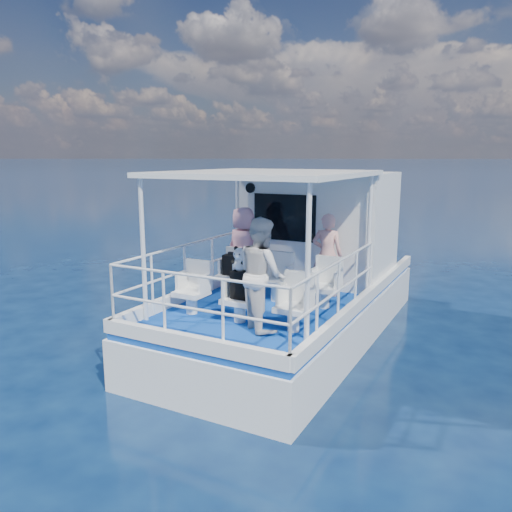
% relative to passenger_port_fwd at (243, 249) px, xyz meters
% --- Properties ---
extents(ground, '(2000.00, 2000.00, 0.00)m').
position_rel_passenger_port_fwd_xyz_m(ground, '(0.88, -0.59, -1.69)').
color(ground, '#081A3C').
rests_on(ground, ground).
extents(hull, '(3.00, 7.00, 1.60)m').
position_rel_passenger_port_fwd_xyz_m(hull, '(0.88, 0.41, -1.69)').
color(hull, white).
rests_on(hull, ground).
extents(deck, '(2.90, 6.90, 0.10)m').
position_rel_passenger_port_fwd_xyz_m(deck, '(0.88, 0.41, -0.84)').
color(deck, '#0A3692').
rests_on(deck, hull).
extents(cabin, '(2.85, 2.00, 2.20)m').
position_rel_passenger_port_fwd_xyz_m(cabin, '(0.88, 1.71, 0.31)').
color(cabin, white).
rests_on(cabin, deck).
extents(canopy, '(3.00, 3.20, 0.08)m').
position_rel_passenger_port_fwd_xyz_m(canopy, '(0.88, -0.79, 1.45)').
color(canopy, white).
rests_on(canopy, cabin).
extents(canopy_posts, '(2.77, 2.97, 2.20)m').
position_rel_passenger_port_fwd_xyz_m(canopy_posts, '(0.88, -0.84, 0.31)').
color(canopy_posts, white).
rests_on(canopy_posts, deck).
extents(railings, '(2.84, 3.59, 1.00)m').
position_rel_passenger_port_fwd_xyz_m(railings, '(0.88, -1.17, -0.29)').
color(railings, white).
rests_on(railings, deck).
extents(seat_port_fwd, '(0.48, 0.46, 0.38)m').
position_rel_passenger_port_fwd_xyz_m(seat_port_fwd, '(-0.02, -0.39, -0.60)').
color(seat_port_fwd, white).
rests_on(seat_port_fwd, deck).
extents(seat_center_fwd, '(0.48, 0.46, 0.38)m').
position_rel_passenger_port_fwd_xyz_m(seat_center_fwd, '(0.88, -0.39, -0.60)').
color(seat_center_fwd, white).
rests_on(seat_center_fwd, deck).
extents(seat_stbd_fwd, '(0.48, 0.46, 0.38)m').
position_rel_passenger_port_fwd_xyz_m(seat_stbd_fwd, '(1.78, -0.39, -0.60)').
color(seat_stbd_fwd, white).
rests_on(seat_stbd_fwd, deck).
extents(seat_port_aft, '(0.48, 0.46, 0.38)m').
position_rel_passenger_port_fwd_xyz_m(seat_port_aft, '(-0.02, -1.69, -0.60)').
color(seat_port_aft, white).
rests_on(seat_port_aft, deck).
extents(seat_center_aft, '(0.48, 0.46, 0.38)m').
position_rel_passenger_port_fwd_xyz_m(seat_center_aft, '(0.88, -1.69, -0.60)').
color(seat_center_aft, white).
rests_on(seat_center_aft, deck).
extents(seat_stbd_aft, '(0.48, 0.46, 0.38)m').
position_rel_passenger_port_fwd_xyz_m(seat_stbd_aft, '(1.78, -1.69, -0.60)').
color(seat_stbd_aft, white).
rests_on(seat_stbd_aft, deck).
extents(passenger_port_fwd, '(0.68, 0.56, 1.59)m').
position_rel_passenger_port_fwd_xyz_m(passenger_port_fwd, '(0.00, 0.00, 0.00)').
color(passenger_port_fwd, pink).
rests_on(passenger_port_fwd, deck).
extents(passenger_stbd_fwd, '(0.61, 0.46, 1.52)m').
position_rel_passenger_port_fwd_xyz_m(passenger_stbd_fwd, '(1.54, 0.36, -0.04)').
color(passenger_stbd_fwd, '#E49C93').
rests_on(passenger_stbd_fwd, deck).
extents(passenger_stbd_aft, '(1.02, 1.01, 1.66)m').
position_rel_passenger_port_fwd_xyz_m(passenger_stbd_aft, '(1.31, -1.80, 0.04)').
color(passenger_stbd_aft, silver).
rests_on(passenger_stbd_aft, deck).
extents(backpack_port, '(0.29, 0.16, 0.38)m').
position_rel_passenger_port_fwd_xyz_m(backpack_port, '(-0.01, -0.45, -0.23)').
color(backpack_port, black).
rests_on(backpack_port, seat_port_fwd).
extents(backpack_center, '(0.29, 0.16, 0.43)m').
position_rel_passenger_port_fwd_xyz_m(backpack_center, '(0.91, -1.72, -0.20)').
color(backpack_center, black).
rests_on(backpack_center, seat_center_aft).
extents(compact_camera, '(0.10, 0.06, 0.06)m').
position_rel_passenger_port_fwd_xyz_m(compact_camera, '(-0.01, -0.46, -0.01)').
color(compact_camera, black).
rests_on(compact_camera, backpack_port).
extents(panda, '(0.24, 0.20, 0.37)m').
position_rel_passenger_port_fwd_xyz_m(panda, '(0.90, -1.70, 0.20)').
color(panda, white).
rests_on(panda, backpack_center).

